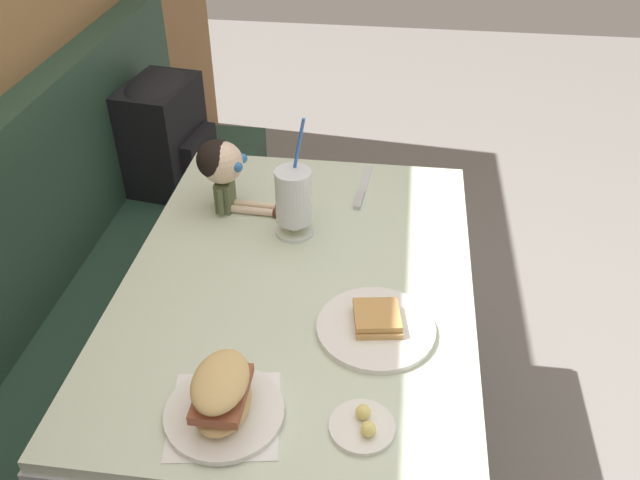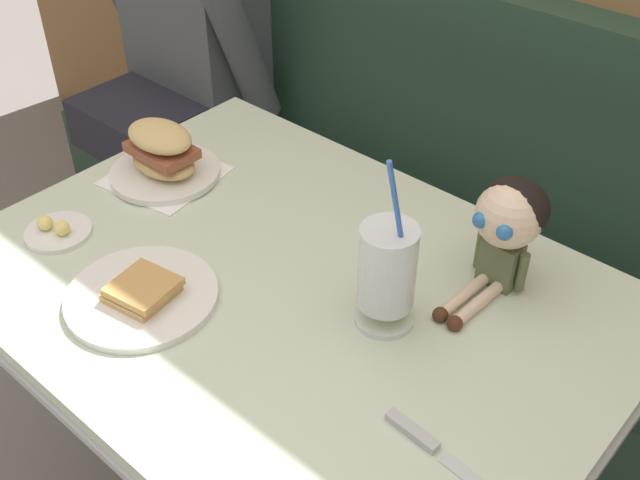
# 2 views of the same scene
# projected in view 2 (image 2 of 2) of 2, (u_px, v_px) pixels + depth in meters

# --- Properties ---
(booth_bench) EXTENTS (2.60, 0.48, 1.00)m
(booth_bench) POSITION_uv_depth(u_px,v_px,m) (465.00, 282.00, 1.92)
(booth_bench) COLOR #233D2D
(booth_bench) RESTS_ON ground
(diner_table) EXTENTS (1.11, 0.81, 0.74)m
(diner_table) POSITION_uv_depth(u_px,v_px,m) (291.00, 363.00, 1.41)
(diner_table) COLOR beige
(diner_table) RESTS_ON ground
(toast_plate) EXTENTS (0.25, 0.25, 0.04)m
(toast_plate) POSITION_uv_depth(u_px,v_px,m) (142.00, 295.00, 1.25)
(toast_plate) COLOR white
(toast_plate) RESTS_ON diner_table
(milkshake_glass) EXTENTS (0.10, 0.10, 0.31)m
(milkshake_glass) POSITION_uv_depth(u_px,v_px,m) (387.00, 271.00, 1.16)
(milkshake_glass) COLOR silver
(milkshake_glass) RESTS_ON diner_table
(sandwich_plate) EXTENTS (0.23, 0.23, 0.12)m
(sandwich_plate) POSITION_uv_depth(u_px,v_px,m) (163.00, 157.00, 1.51)
(sandwich_plate) COLOR white
(sandwich_plate) RESTS_ON diner_table
(butter_saucer) EXTENTS (0.12, 0.12, 0.04)m
(butter_saucer) POSITION_uv_depth(u_px,v_px,m) (56.00, 232.00, 1.38)
(butter_saucer) COLOR white
(butter_saucer) RESTS_ON diner_table
(butter_knife) EXTENTS (0.24, 0.04, 0.01)m
(butter_knife) POSITION_uv_depth(u_px,v_px,m) (432.00, 446.00, 1.02)
(butter_knife) COLOR silver
(butter_knife) RESTS_ON diner_table
(seated_doll) EXTENTS (0.12, 0.22, 0.20)m
(seated_doll) POSITION_uv_depth(u_px,v_px,m) (508.00, 221.00, 1.21)
(seated_doll) COLOR #5B6642
(seated_doll) RESTS_ON diner_table
(diner_patron) EXTENTS (0.55, 0.48, 0.81)m
(diner_patron) POSITION_uv_depth(u_px,v_px,m) (185.00, 29.00, 2.12)
(diner_patron) COLOR #4C5156
(diner_patron) RESTS_ON booth_bench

